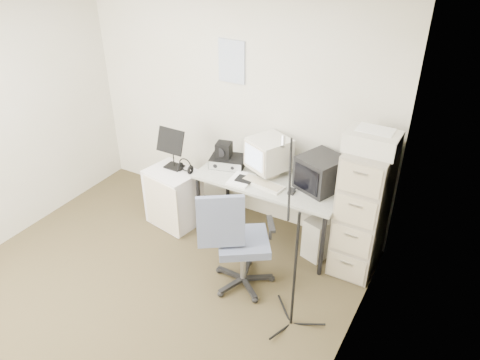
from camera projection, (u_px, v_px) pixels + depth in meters
The scene contains 22 objects.
floor at pixel (137, 300), 4.30m from camera, with size 3.60×3.60×0.01m, color #3C3823.
ceiling at pixel (94, 18), 3.02m from camera, with size 3.60×3.60×0.01m, color white.
wall_back at pixel (234, 108), 5.00m from camera, with size 3.60×0.02×2.50m, color beige.
wall_right at pixel (340, 258), 2.90m from camera, with size 0.02×3.60×2.50m, color beige.
wall_calendar at pixel (232, 62), 4.74m from camera, with size 0.30×0.02×0.44m, color white.
filing_cabinet at pixel (363, 210), 4.40m from camera, with size 0.40×0.60×1.30m, color gray.
printer at pixel (373, 142), 3.99m from camera, with size 0.45×0.31×0.17m, color silver.
desk at pixel (270, 208), 4.93m from camera, with size 1.50×0.70×0.73m, color #B4B4A9.
crt_monitor at pixel (269, 156), 4.74m from camera, with size 0.35×0.37×0.39m, color silver.
crt_tv at pixel (321, 173), 4.51m from camera, with size 0.37×0.39×0.34m, color black.
desk_speaker at pixel (298, 176), 4.65m from camera, with size 0.07×0.07×0.14m, color beige.
keyboard at pixel (262, 184), 4.63m from camera, with size 0.45×0.16×0.02m, color silver.
mouse at pixel (292, 191), 4.50m from camera, with size 0.06×0.10×0.03m, color black.
radio_receiver at pixel (228, 161), 4.95m from camera, with size 0.36×0.26×0.10m, color black.
radio_speaker at pixel (224, 150), 4.90m from camera, with size 0.16×0.14×0.16m, color black.
papers at pixel (241, 179), 4.71m from camera, with size 0.21×0.29×0.02m, color white.
pc_tower at pixel (325, 233), 4.79m from camera, with size 0.21×0.48×0.45m, color silver.
office_chair at pixel (243, 240), 4.23m from camera, with size 0.59×0.59×1.03m, color slate.
side_cart at pixel (174, 197), 5.19m from camera, with size 0.53×0.42×0.66m, color silver.
music_stand at pixel (173, 148), 4.98m from camera, with size 0.32×0.17×0.47m, color black.
headphones at pixel (185, 168), 4.98m from camera, with size 0.17×0.17×0.03m, color black.
mic_stand at pixel (296, 255), 3.67m from camera, with size 0.02×0.02×1.53m, color black.
Camera 1 is at (2.36, -2.25, 3.15)m, focal length 35.00 mm.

